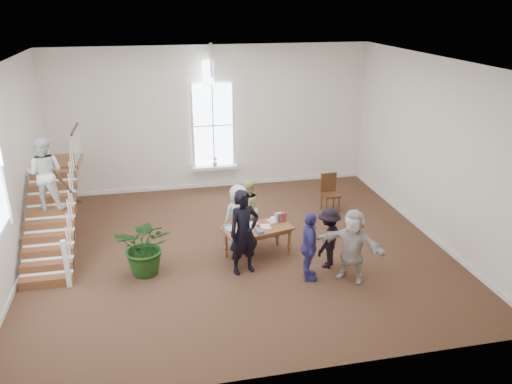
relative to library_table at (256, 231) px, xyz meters
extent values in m
plane|color=#412A19|center=(-0.36, 0.45, -0.67)|extent=(10.00, 10.00, 0.00)
plane|color=silver|center=(-0.36, 4.95, 1.58)|extent=(10.00, 0.00, 10.00)
plane|color=silver|center=(-0.36, -4.05, 1.58)|extent=(10.00, 0.00, 10.00)
plane|color=silver|center=(-5.36, 0.45, 1.58)|extent=(0.00, 9.00, 9.00)
plane|color=silver|center=(4.64, 0.45, 1.58)|extent=(0.00, 9.00, 9.00)
plane|color=white|center=(-0.36, 0.45, 3.83)|extent=(10.00, 10.00, 0.00)
cube|color=white|center=(-0.36, 4.77, 0.03)|extent=(1.45, 0.28, 0.10)
plane|color=white|center=(-0.36, 4.89, 1.38)|extent=(2.60, 0.00, 2.60)
plane|color=white|center=(-0.36, 4.89, 2.98)|extent=(0.60, 0.60, 0.85)
cube|color=white|center=(-0.36, 4.92, -0.61)|extent=(10.00, 0.04, 0.12)
imported|color=pink|center=(-0.36, 4.74, 0.23)|extent=(0.17, 0.17, 0.30)
cube|color=brown|center=(-4.71, -0.35, -0.57)|extent=(1.10, 0.30, 0.20)
cube|color=brown|center=(-4.71, -0.05, -0.37)|extent=(1.10, 0.30, 0.20)
cube|color=brown|center=(-4.71, 0.25, -0.17)|extent=(1.10, 0.30, 0.20)
cube|color=brown|center=(-4.71, 0.55, 0.03)|extent=(1.10, 0.30, 0.20)
cube|color=brown|center=(-4.71, 0.85, 0.23)|extent=(1.10, 0.30, 0.20)
cube|color=brown|center=(-4.71, 1.15, 0.43)|extent=(1.10, 0.30, 0.20)
cube|color=brown|center=(-4.71, 1.45, 0.63)|extent=(1.10, 0.30, 0.20)
cube|color=brown|center=(-4.71, 1.75, 0.83)|extent=(1.10, 0.30, 0.20)
cube|color=brown|center=(-4.71, 2.05, 1.03)|extent=(1.10, 0.30, 0.20)
cube|color=brown|center=(-4.71, 2.95, 1.07)|extent=(1.10, 1.20, 0.12)
cube|color=white|center=(-4.22, -0.50, -0.12)|extent=(0.10, 0.10, 1.10)
cylinder|color=#361E0E|center=(-4.21, 0.85, 1.08)|extent=(0.07, 2.74, 1.86)
imported|color=silver|center=(-4.71, 1.15, 1.39)|extent=(0.94, 0.79, 1.72)
cube|color=brown|center=(0.03, 0.00, 0.05)|extent=(1.74, 1.17, 0.05)
cube|color=brown|center=(0.03, 0.00, -0.02)|extent=(1.59, 1.02, 0.10)
cylinder|color=brown|center=(-0.57, -0.47, -0.33)|extent=(0.07, 0.07, 0.70)
cylinder|color=brown|center=(0.78, -0.12, -0.33)|extent=(0.07, 0.07, 0.70)
cylinder|color=brown|center=(-0.72, 0.11, -0.33)|extent=(0.07, 0.07, 0.70)
cylinder|color=brown|center=(0.63, 0.46, -0.33)|extent=(0.07, 0.07, 0.70)
cube|color=silver|center=(0.21, -0.05, 0.10)|extent=(0.24, 0.29, 0.04)
cube|color=beige|center=(0.58, 0.35, 0.09)|extent=(0.32, 0.35, 0.03)
cube|color=tan|center=(-0.48, -0.23, 0.11)|extent=(0.29, 0.32, 0.06)
cube|color=silver|center=(-0.12, 0.08, 0.10)|extent=(0.20, 0.26, 0.05)
cube|color=#4C5972|center=(0.02, -0.23, 0.10)|extent=(0.18, 0.28, 0.05)
cube|color=maroon|center=(-0.50, -0.35, 0.10)|extent=(0.29, 0.29, 0.05)
cube|color=white|center=(-0.42, -0.07, 0.09)|extent=(0.23, 0.27, 0.02)
cube|color=#BFB299|center=(-0.56, 0.01, 0.10)|extent=(0.18, 0.27, 0.05)
cube|color=silver|center=(-0.12, 0.05, 0.10)|extent=(0.25, 0.26, 0.04)
cube|color=beige|center=(-0.01, 0.20, 0.10)|extent=(0.23, 0.24, 0.04)
cube|color=tan|center=(0.42, 0.22, 0.09)|extent=(0.24, 0.30, 0.03)
cube|color=silver|center=(0.59, 0.34, 0.10)|extent=(0.24, 0.29, 0.04)
cube|color=#4C5972|center=(-0.63, 0.09, 0.10)|extent=(0.35, 0.37, 0.05)
cube|color=maroon|center=(0.13, 0.16, 0.09)|extent=(0.27, 0.22, 0.03)
cube|color=white|center=(-0.52, 0.00, 0.10)|extent=(0.24, 0.21, 0.04)
cube|color=#BFB299|center=(-0.61, -0.03, 0.11)|extent=(0.28, 0.29, 0.06)
imported|color=black|center=(-0.42, -0.65, 0.31)|extent=(0.82, 0.65, 1.96)
imported|color=beige|center=(-0.32, 0.60, 0.14)|extent=(0.91, 0.74, 1.62)
imported|color=#CECD80|center=(-0.02, 1.10, 0.11)|extent=(0.92, 0.83, 1.56)
imported|color=navy|center=(0.90, -1.25, 0.12)|extent=(0.55, 0.98, 1.58)
imported|color=black|center=(1.50, -0.80, 0.05)|extent=(1.00, 1.05, 1.43)
imported|color=beige|center=(1.80, -1.45, 0.16)|extent=(1.46, 1.40, 1.66)
imported|color=#193D13|center=(-2.55, -0.27, 0.02)|extent=(1.49, 1.38, 1.38)
cube|color=#361E0E|center=(2.65, 2.19, -0.16)|extent=(0.50, 0.50, 0.06)
cube|color=#361E0E|center=(2.64, 2.41, 0.15)|extent=(0.48, 0.07, 0.57)
cylinder|color=#361E0E|center=(2.46, 1.99, -0.42)|extent=(0.04, 0.04, 0.50)
cylinder|color=#361E0E|center=(2.85, 2.01, -0.42)|extent=(0.04, 0.04, 0.50)
cylinder|color=#361E0E|center=(2.45, 2.38, -0.42)|extent=(0.04, 0.04, 0.50)
cylinder|color=#361E0E|center=(2.83, 2.40, -0.42)|extent=(0.04, 0.04, 0.50)
camera|label=1|loc=(-2.19, -10.40, 5.15)|focal=35.00mm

